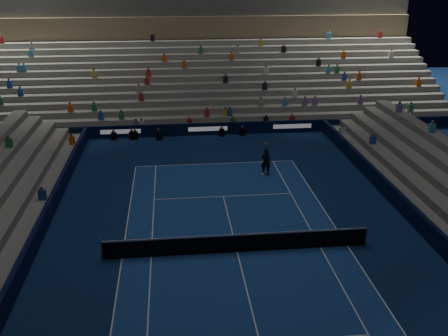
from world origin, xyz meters
The scene contains 9 objects.
ground centered at (0.00, 0.00, 0.00)m, with size 90.00×90.00×0.00m, color #0B1E46.
court_surface centered at (0.00, 0.00, 0.01)m, with size 10.97×23.77×0.01m, color navy.
sponsor_barrier_far centered at (0.00, 18.50, 0.50)m, with size 44.00×0.25×1.00m, color black.
sponsor_barrier_east centered at (9.70, 0.00, 0.50)m, with size 0.25×37.00×1.00m, color black.
sponsor_barrier_west centered at (-9.70, 0.00, 0.50)m, with size 0.25×37.00×1.00m, color black.
grandstand_main centered at (0.00, 27.90, 3.38)m, with size 44.00×15.20×11.20m.
tennis_net centered at (0.00, 0.00, 0.50)m, with size 12.90×0.10×1.10m.
tennis_player centered at (3.15, 9.57, 0.91)m, with size 0.66×0.43×1.82m, color black.
broadcast_camera centered at (-3.91, 17.76, 0.29)m, with size 0.52×0.91×0.55m.
Camera 1 is at (-2.88, -21.04, 12.80)m, focal length 40.71 mm.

